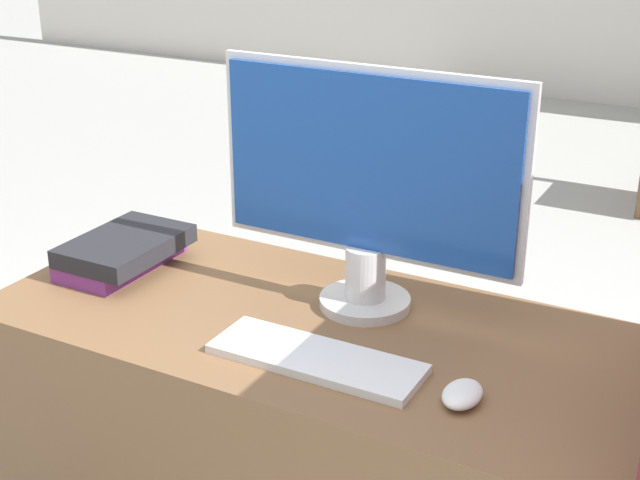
{
  "coord_description": "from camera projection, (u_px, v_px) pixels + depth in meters",
  "views": [
    {
      "loc": [
        0.73,
        -1.04,
        1.57
      ],
      "look_at": [
        0.03,
        0.26,
        0.95
      ],
      "focal_mm": 50.0,
      "sensor_mm": 36.0,
      "label": 1
    }
  ],
  "objects": [
    {
      "name": "monitor",
      "position": [
        368.0,
        182.0,
        1.68
      ],
      "size": [
        0.62,
        0.18,
        0.48
      ],
      "color": "silver",
      "rests_on": "desk"
    },
    {
      "name": "keyboard",
      "position": [
        316.0,
        359.0,
        1.57
      ],
      "size": [
        0.38,
        0.13,
        0.02
      ],
      "color": "white",
      "rests_on": "desk"
    },
    {
      "name": "mouse",
      "position": [
        462.0,
        394.0,
        1.45
      ],
      "size": [
        0.06,
        0.09,
        0.03
      ],
      "color": "white",
      "rests_on": "desk"
    },
    {
      "name": "book_stack",
      "position": [
        124.0,
        251.0,
        1.93
      ],
      "size": [
        0.19,
        0.28,
        0.07
      ],
      "color": "#7A3384",
      "rests_on": "desk"
    }
  ]
}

